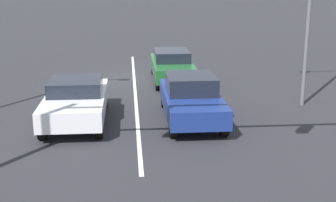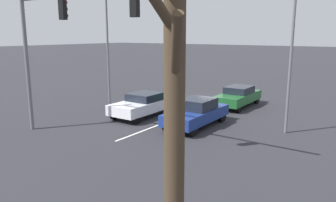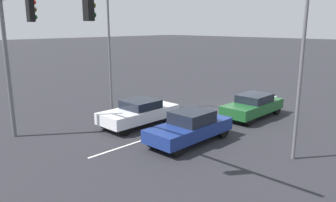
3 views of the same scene
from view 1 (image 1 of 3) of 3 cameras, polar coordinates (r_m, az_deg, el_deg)
The scene contains 5 objects.
ground_plane at distance 21.79m, azimuth -4.15°, elevation 2.72°, with size 240.00×240.00×0.00m, color #28282D.
lane_stripe_left_divider at distance 19.38m, azimuth -4.03°, elevation 1.16°, with size 0.12×16.94×0.01m, color silver.
car_navy_leftlane_front at distance 15.41m, azimuth 2.85°, elevation 0.38°, with size 1.78×4.48×1.50m.
car_white_midlane_front at distance 15.51m, azimuth -11.15°, elevation 0.11°, with size 1.90×4.48×1.40m.
car_darkgreen_leftlane_second at distance 21.12m, azimuth 0.49°, elevation 4.37°, with size 1.73×4.48×1.38m.
Camera 1 is at (0.26, 21.28, 4.68)m, focal length 50.00 mm.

